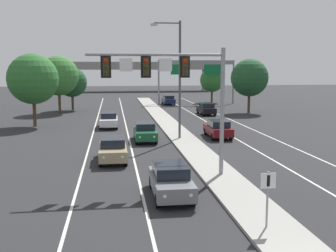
{
  "coord_description": "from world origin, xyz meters",
  "views": [
    {
      "loc": [
        -6.07,
        -9.51,
        6.28
      ],
      "look_at": [
        -3.2,
        11.62,
        3.2
      ],
      "focal_mm": 43.67,
      "sensor_mm": 36.0,
      "label": 1
    }
  ],
  "objects_px": {
    "car_oncoming_grey": "(171,180)",
    "car_oncoming_white": "(109,120)",
    "tree_far_left_c": "(72,82)",
    "car_oncoming_tan": "(113,149)",
    "car_receding_navy": "(168,100)",
    "street_lamp_median": "(177,73)",
    "car_receding_black": "(206,109)",
    "tree_far_left_a": "(33,79)",
    "car_oncoming_green": "(145,132)",
    "overhead_signal_mast": "(175,81)",
    "median_sign_post": "(268,191)",
    "car_receding_darkred": "(218,129)",
    "tree_far_right_b": "(212,80)",
    "tree_far_right_a": "(250,78)",
    "tree_far_left_b": "(59,76)",
    "highway_sign_gantry": "(197,68)"
  },
  "relations": [
    {
      "from": "car_receding_navy",
      "to": "tree_far_left_b",
      "type": "xyz_separation_m",
      "value": [
        -16.62,
        -11.02,
        4.3
      ]
    },
    {
      "from": "overhead_signal_mast",
      "to": "street_lamp_median",
      "type": "bearing_deg",
      "value": 80.47
    },
    {
      "from": "street_lamp_median",
      "to": "tree_far_left_b",
      "type": "height_order",
      "value": "street_lamp_median"
    },
    {
      "from": "tree_far_left_b",
      "to": "car_receding_navy",
      "type": "bearing_deg",
      "value": 33.54
    },
    {
      "from": "median_sign_post",
      "to": "car_oncoming_green",
      "type": "relative_size",
      "value": 0.49
    },
    {
      "from": "car_oncoming_white",
      "to": "tree_far_left_c",
      "type": "relative_size",
      "value": 0.72
    },
    {
      "from": "overhead_signal_mast",
      "to": "car_receding_navy",
      "type": "height_order",
      "value": "overhead_signal_mast"
    },
    {
      "from": "car_oncoming_green",
      "to": "tree_far_right_a",
      "type": "xyz_separation_m",
      "value": [
        15.95,
        19.73,
        4.02
      ]
    },
    {
      "from": "car_receding_darkred",
      "to": "car_receding_navy",
      "type": "relative_size",
      "value": 1.0
    },
    {
      "from": "car_oncoming_tan",
      "to": "car_oncoming_green",
      "type": "relative_size",
      "value": 1.0
    },
    {
      "from": "car_receding_darkred",
      "to": "tree_far_right_b",
      "type": "bearing_deg",
      "value": 77.06
    },
    {
      "from": "tree_far_right_a",
      "to": "tree_far_left_b",
      "type": "height_order",
      "value": "tree_far_left_b"
    },
    {
      "from": "car_oncoming_tan",
      "to": "tree_far_left_b",
      "type": "xyz_separation_m",
      "value": [
        -7.19,
        30.21,
        4.3
      ]
    },
    {
      "from": "car_oncoming_green",
      "to": "car_receding_darkred",
      "type": "distance_m",
      "value": 6.69
    },
    {
      "from": "car_oncoming_grey",
      "to": "tree_far_left_b",
      "type": "distance_m",
      "value": 39.8
    },
    {
      "from": "tree_far_left_c",
      "to": "highway_sign_gantry",
      "type": "bearing_deg",
      "value": 20.53
    },
    {
      "from": "car_oncoming_white",
      "to": "tree_far_right_b",
      "type": "distance_m",
      "value": 33.62
    },
    {
      "from": "car_oncoming_green",
      "to": "tree_far_right_a",
      "type": "relative_size",
      "value": 0.6
    },
    {
      "from": "car_oncoming_grey",
      "to": "tree_far_right_a",
      "type": "xyz_separation_m",
      "value": [
        15.91,
        35.04,
        4.02
      ]
    },
    {
      "from": "car_receding_black",
      "to": "tree_far_left_a",
      "type": "bearing_deg",
      "value": -158.48
    },
    {
      "from": "car_receding_black",
      "to": "tree_far_left_b",
      "type": "relative_size",
      "value": 0.57
    },
    {
      "from": "car_oncoming_tan",
      "to": "car_receding_navy",
      "type": "relative_size",
      "value": 1.0
    },
    {
      "from": "tree_far_left_a",
      "to": "car_oncoming_white",
      "type": "bearing_deg",
      "value": -13.45
    },
    {
      "from": "street_lamp_median",
      "to": "tree_far_right_b",
      "type": "xyz_separation_m",
      "value": [
        12.03,
        36.37,
        -1.78
      ]
    },
    {
      "from": "overhead_signal_mast",
      "to": "car_receding_black",
      "type": "distance_m",
      "value": 32.06
    },
    {
      "from": "car_oncoming_tan",
      "to": "overhead_signal_mast",
      "type": "bearing_deg",
      "value": -54.0
    },
    {
      "from": "car_oncoming_grey",
      "to": "highway_sign_gantry",
      "type": "height_order",
      "value": "highway_sign_gantry"
    },
    {
      "from": "car_oncoming_grey",
      "to": "car_oncoming_white",
      "type": "distance_m",
      "value": 23.91
    },
    {
      "from": "car_oncoming_white",
      "to": "tree_far_left_c",
      "type": "height_order",
      "value": "tree_far_left_c"
    },
    {
      "from": "car_receding_black",
      "to": "tree_far_left_c",
      "type": "bearing_deg",
      "value": 155.15
    },
    {
      "from": "car_receding_navy",
      "to": "tree_far_left_a",
      "type": "distance_m",
      "value": 29.88
    },
    {
      "from": "car_oncoming_grey",
      "to": "car_oncoming_tan",
      "type": "height_order",
      "value": "same"
    },
    {
      "from": "tree_far_right_a",
      "to": "car_oncoming_grey",
      "type": "bearing_deg",
      "value": -114.42
    },
    {
      "from": "car_oncoming_tan",
      "to": "car_receding_navy",
      "type": "bearing_deg",
      "value": 77.11
    },
    {
      "from": "overhead_signal_mast",
      "to": "car_oncoming_grey",
      "type": "bearing_deg",
      "value": -102.4
    },
    {
      "from": "tree_far_left_b",
      "to": "tree_far_right_b",
      "type": "relative_size",
      "value": 1.27
    },
    {
      "from": "car_receding_black",
      "to": "tree_far_left_b",
      "type": "xyz_separation_m",
      "value": [
        -19.57,
        4.58,
        4.3
      ]
    },
    {
      "from": "median_sign_post",
      "to": "tree_far_left_b",
      "type": "xyz_separation_m",
      "value": [
        -13.05,
        43.03,
        3.54
      ]
    },
    {
      "from": "tree_far_left_b",
      "to": "tree_far_left_a",
      "type": "xyz_separation_m",
      "value": [
        -1.04,
        -12.71,
        -0.07
      ]
    },
    {
      "from": "car_oncoming_green",
      "to": "tree_far_left_a",
      "type": "xyz_separation_m",
      "value": [
        -10.98,
        10.26,
        4.23
      ]
    },
    {
      "from": "median_sign_post",
      "to": "car_receding_darkred",
      "type": "relative_size",
      "value": 0.49
    },
    {
      "from": "street_lamp_median",
      "to": "car_oncoming_tan",
      "type": "height_order",
      "value": "street_lamp_median"
    },
    {
      "from": "street_lamp_median",
      "to": "tree_far_left_b",
      "type": "bearing_deg",
      "value": 119.31
    },
    {
      "from": "street_lamp_median",
      "to": "car_oncoming_green",
      "type": "xyz_separation_m",
      "value": [
        -2.82,
        -0.25,
        -4.97
      ]
    },
    {
      "from": "tree_far_left_c",
      "to": "car_oncoming_tan",
      "type": "bearing_deg",
      "value": -80.34
    },
    {
      "from": "car_oncoming_white",
      "to": "tree_far_right_a",
      "type": "height_order",
      "value": "tree_far_right_a"
    },
    {
      "from": "tree_far_right_a",
      "to": "tree_far_left_a",
      "type": "xyz_separation_m",
      "value": [
        -26.93,
        -9.47,
        0.21
      ]
    },
    {
      "from": "street_lamp_median",
      "to": "car_receding_black",
      "type": "bearing_deg",
      "value": 69.41
    },
    {
      "from": "car_oncoming_green",
      "to": "tree_far_left_b",
      "type": "distance_m",
      "value": 25.4
    },
    {
      "from": "median_sign_post",
      "to": "tree_far_left_a",
      "type": "height_order",
      "value": "tree_far_left_a"
    }
  ]
}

